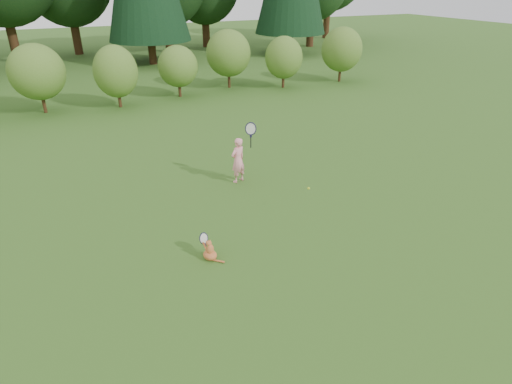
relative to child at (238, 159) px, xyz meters
name	(u,v)px	position (x,y,z in m)	size (l,w,h in m)	color
ground	(263,236)	(-0.63, -2.89, -0.68)	(100.00, 100.00, 0.00)	#2D4B15
shrub_row	(140,70)	(-0.63, 10.11, 0.72)	(28.00, 3.00, 2.80)	#4C6C21
child	(238,159)	(0.00, 0.00, 0.00)	(0.76, 0.50, 1.93)	pink
cat	(209,249)	(-1.98, -3.18, -0.45)	(0.42, 0.65, 0.60)	#B55822
tennis_ball	(309,188)	(0.75, -2.48, 0.05)	(0.06, 0.06, 0.06)	#B0CE18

